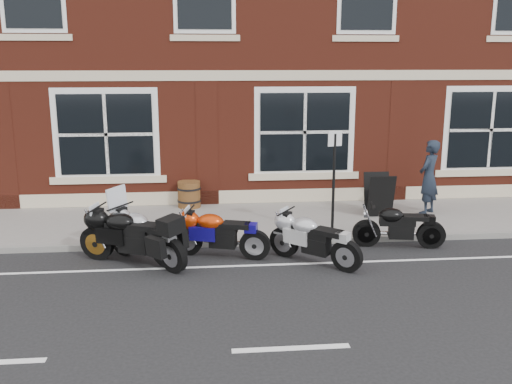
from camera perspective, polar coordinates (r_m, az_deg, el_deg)
ground at (r=10.66m, az=1.01°, el=-7.70°), size 80.00×80.00×0.00m
sidewalk at (r=13.47m, az=-0.43°, el=-2.94°), size 30.00×3.00×0.12m
kerb at (r=11.97m, az=0.24°, el=-5.03°), size 30.00×0.16×0.12m
moto_touring_silver at (r=11.02m, az=-11.05°, el=-4.08°), size 1.59×1.63×1.41m
moto_sport_red at (r=11.16m, az=-3.72°, el=-4.01°), size 1.91×0.70×0.88m
moto_sport_black at (r=11.03m, az=-12.42°, el=-4.14°), size 2.09×1.01×1.00m
moto_sport_silver at (r=10.84m, az=5.76°, el=-4.52°), size 1.54×1.45×0.90m
moto_naked_black at (r=12.06m, az=13.92°, el=-3.16°), size 1.87×0.47×0.85m
pedestrian_left at (r=14.35m, az=16.90°, el=1.43°), size 0.77×0.77×1.80m
a_board_sign at (r=13.92m, az=12.20°, el=-0.27°), size 0.62×0.41×1.03m
barrel_planter at (r=14.55m, az=-6.70°, el=-0.23°), size 0.60×0.60×0.66m
parking_sign at (r=12.01m, az=7.79°, el=1.60°), size 0.31×0.11×2.24m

